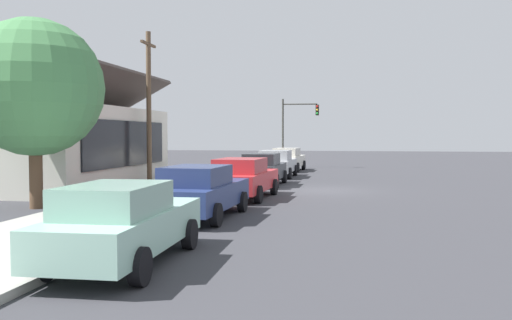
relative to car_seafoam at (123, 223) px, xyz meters
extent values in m
plane|color=#38383D|center=(14.96, -2.75, -0.82)|extent=(120.00, 120.00, 0.00)
cube|color=#A3A099|center=(14.96, 2.85, -0.74)|extent=(60.00, 4.20, 0.16)
cube|color=#9ED1BC|center=(0.12, 0.00, -0.14)|extent=(4.87, 1.81, 0.70)
cube|color=#86B1A0|center=(-0.37, -0.01, 0.49)|extent=(2.35, 1.56, 0.56)
cylinder|color=black|center=(1.60, 0.89, -0.49)|extent=(0.66, 0.23, 0.66)
cylinder|color=black|center=(1.63, -0.84, -0.49)|extent=(0.66, 0.23, 0.66)
cylinder|color=black|center=(-1.40, 0.84, -0.49)|extent=(0.66, 0.23, 0.66)
cylinder|color=black|center=(-1.37, -0.89, -0.49)|extent=(0.66, 0.23, 0.66)
cube|color=navy|center=(6.08, 0.13, -0.14)|extent=(4.92, 2.02, 0.70)
cube|color=navy|center=(5.59, 0.15, 0.49)|extent=(2.39, 1.69, 0.56)
cylinder|color=black|center=(7.62, 0.96, -0.49)|extent=(0.67, 0.25, 0.66)
cylinder|color=black|center=(7.54, -0.84, -0.49)|extent=(0.67, 0.25, 0.66)
cylinder|color=black|center=(4.62, 1.10, -0.49)|extent=(0.67, 0.25, 0.66)
cylinder|color=black|center=(4.54, -0.71, -0.49)|extent=(0.67, 0.25, 0.66)
cube|color=red|center=(11.33, -0.13, -0.14)|extent=(4.94, 2.12, 0.70)
cube|color=#A9272B|center=(10.85, -0.10, 0.49)|extent=(2.41, 1.77, 0.56)
cylinder|color=black|center=(12.88, 0.73, -0.49)|extent=(0.67, 0.25, 0.66)
cylinder|color=black|center=(12.78, -1.14, -0.49)|extent=(0.67, 0.25, 0.66)
cylinder|color=black|center=(9.88, 0.89, -0.49)|extent=(0.67, 0.25, 0.66)
cylinder|color=black|center=(9.78, -0.99, -0.49)|extent=(0.67, 0.25, 0.66)
cube|color=#2D3035|center=(16.92, -0.02, -0.14)|extent=(4.60, 1.79, 0.70)
cube|color=#27292D|center=(16.46, -0.01, 0.49)|extent=(2.22, 1.55, 0.56)
cylinder|color=black|center=(18.35, 0.82, -0.49)|extent=(0.66, 0.23, 0.66)
cylinder|color=black|center=(18.32, -0.90, -0.49)|extent=(0.66, 0.23, 0.66)
cylinder|color=black|center=(15.51, 0.86, -0.49)|extent=(0.66, 0.23, 0.66)
cylinder|color=black|center=(15.49, -0.86, -0.49)|extent=(0.66, 0.23, 0.66)
cube|color=silver|center=(22.24, 0.03, -0.14)|extent=(4.44, 1.95, 0.70)
cube|color=#A0A2A6|center=(21.80, 0.04, 0.49)|extent=(2.15, 1.68, 0.56)
cylinder|color=black|center=(23.63, 0.94, -0.49)|extent=(0.66, 0.23, 0.66)
cylinder|color=black|center=(23.59, -0.93, -0.49)|extent=(0.66, 0.23, 0.66)
cylinder|color=black|center=(20.89, 0.99, -0.49)|extent=(0.66, 0.23, 0.66)
cylinder|color=black|center=(20.86, -0.88, -0.49)|extent=(0.66, 0.23, 0.66)
cube|color=silver|center=(27.94, 0.01, -0.14)|extent=(4.89, 2.02, 0.70)
cube|color=beige|center=(27.46, 0.04, 0.49)|extent=(2.39, 1.67, 0.56)
cylinder|color=black|center=(29.47, 0.80, -0.49)|extent=(0.67, 0.26, 0.66)
cylinder|color=black|center=(29.37, -0.95, -0.49)|extent=(0.67, 0.26, 0.66)
cylinder|color=black|center=(26.50, 0.97, -0.49)|extent=(0.67, 0.26, 0.66)
cylinder|color=black|center=(26.40, -0.78, -0.49)|extent=(0.67, 0.26, 0.66)
cube|color=silver|center=(14.66, 9.25, 1.08)|extent=(11.48, 6.29, 3.80)
cube|color=black|center=(14.66, 6.06, 1.27)|extent=(9.18, 0.08, 2.13)
cube|color=#514742|center=(14.66, 7.67, 3.82)|extent=(12.08, 3.44, 1.93)
cube|color=#514742|center=(14.66, 10.82, 3.82)|extent=(12.08, 3.44, 1.93)
cylinder|color=brown|center=(7.15, 6.22, 0.60)|extent=(0.44, 0.44, 2.82)
sphere|color=#47844C|center=(7.15, 6.22, 3.28)|extent=(4.63, 4.63, 4.63)
cylinder|color=#383833|center=(31.74, 0.85, 1.78)|extent=(0.14, 0.14, 5.20)
cylinder|color=#383833|center=(31.74, -0.45, 3.98)|extent=(0.10, 2.60, 0.10)
cube|color=black|center=(31.74, -1.75, 3.53)|extent=(0.28, 0.24, 0.80)
sphere|color=red|center=(31.59, -1.75, 3.79)|extent=(0.16, 0.16, 0.16)
sphere|color=yellow|center=(31.59, -1.75, 3.53)|extent=(0.16, 0.16, 0.16)
sphere|color=green|center=(31.59, -1.75, 3.27)|extent=(0.16, 0.16, 0.16)
cylinder|color=brown|center=(15.75, 5.45, 2.93)|extent=(0.24, 0.24, 7.50)
cube|color=brown|center=(15.75, 5.45, 6.08)|extent=(1.80, 0.12, 0.12)
cylinder|color=red|center=(11.77, 1.45, -0.38)|extent=(0.22, 0.22, 0.55)
sphere|color=red|center=(11.77, 1.45, -0.04)|extent=(0.18, 0.18, 0.18)
camera|label=1|loc=(-9.93, -4.33, 1.70)|focal=38.74mm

